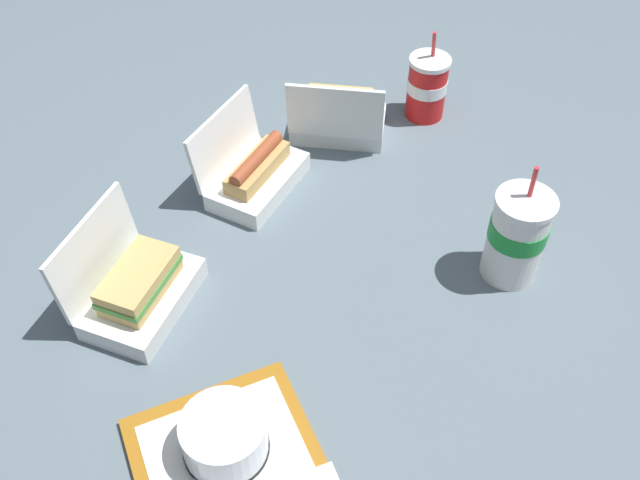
% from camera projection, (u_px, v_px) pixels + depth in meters
% --- Properties ---
extents(ground_plane, '(3.20, 3.20, 0.00)m').
position_uv_depth(ground_plane, '(305.00, 281.00, 1.26)').
color(ground_plane, slate).
extents(cake_container, '(0.13, 0.13, 0.07)m').
position_uv_depth(cake_container, '(224.00, 437.00, 1.01)').
color(cake_container, black).
rests_on(cake_container, food_tray).
extents(clamshell_hotdog_front, '(0.25, 0.25, 0.16)m').
position_uv_depth(clamshell_hotdog_front, '(254.00, 172.00, 1.40)').
color(clamshell_hotdog_front, white).
rests_on(clamshell_hotdog_front, ground_plane).
extents(clamshell_sandwich_back, '(0.26, 0.25, 0.17)m').
position_uv_depth(clamshell_sandwich_back, '(137.00, 288.00, 1.20)').
color(clamshell_sandwich_back, white).
rests_on(clamshell_sandwich_back, ground_plane).
extents(clamshell_sandwich_right, '(0.22, 0.24, 0.17)m').
position_uv_depth(clamshell_sandwich_right, '(338.00, 117.00, 1.52)').
color(clamshell_sandwich_right, white).
rests_on(clamshell_sandwich_right, ground_plane).
extents(soda_cup_right, '(0.09, 0.09, 0.20)m').
position_uv_depth(soda_cup_right, '(427.00, 87.00, 1.55)').
color(soda_cup_right, red).
rests_on(soda_cup_right, ground_plane).
extents(soda_cup_front, '(0.10, 0.10, 0.24)m').
position_uv_depth(soda_cup_front, '(517.00, 236.00, 1.21)').
color(soda_cup_front, white).
rests_on(soda_cup_front, ground_plane).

